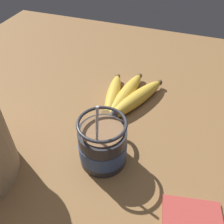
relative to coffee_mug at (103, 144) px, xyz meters
The scene contains 3 objects.
table 6.89cm from the coffee_mug, 26.04° to the left, with size 121.25×121.25×3.66cm.
coffee_mug is the anchor object (origin of this frame).
banana_bunch 18.72cm from the coffee_mug, ahead, with size 21.49×14.65×4.07cm.
Camera 1 is at (-31.24, -13.20, 44.64)cm, focal length 40.00 mm.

